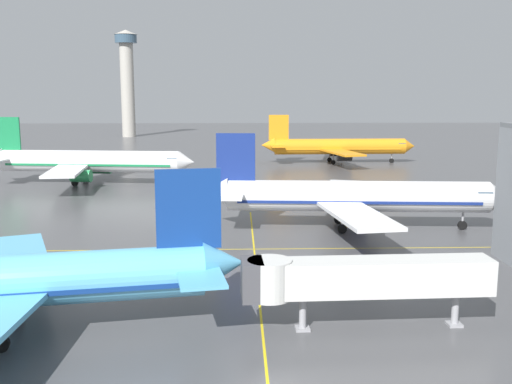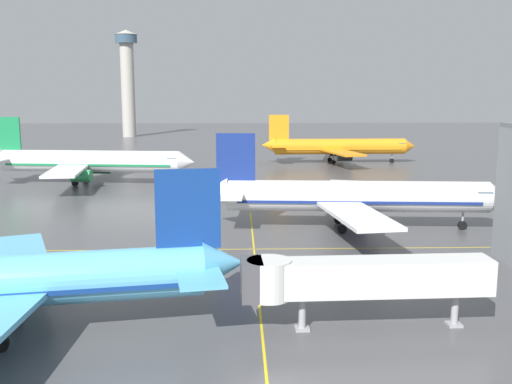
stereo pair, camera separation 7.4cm
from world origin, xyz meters
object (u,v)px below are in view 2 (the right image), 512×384
at_px(airliner_third_row, 88,161).
at_px(control_tower, 127,76).
at_px(jet_bridge, 349,278).
at_px(airliner_far_left_stand, 338,147).
at_px(airliner_second_row, 353,197).

xyz_separation_m(airliner_third_row, control_tower, (-13.69, 120.32, 19.17)).
relative_size(airliner_third_row, jet_bridge, 2.17).
distance_m(airliner_far_left_stand, control_tower, 112.95).
distance_m(airliner_third_row, jet_bridge, 81.76).
distance_m(jet_bridge, control_tower, 200.56).
distance_m(airliner_third_row, airliner_far_left_stand, 63.00).
bearing_deg(airliner_third_row, airliner_second_row, -41.51).
height_order(airliner_far_left_stand, jet_bridge, airliner_far_left_stand).
relative_size(airliner_third_row, control_tower, 1.02).
height_order(airliner_third_row, jet_bridge, airliner_third_row).
bearing_deg(airliner_far_left_stand, control_tower, 127.59).
xyz_separation_m(jet_bridge, control_tower, (-51.38, 192.88, 19.54)).
relative_size(airliner_far_left_stand, jet_bridge, 2.02).
height_order(airliner_second_row, control_tower, control_tower).
bearing_deg(airliner_second_row, airliner_third_row, 138.49).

